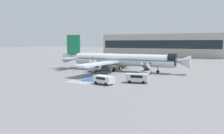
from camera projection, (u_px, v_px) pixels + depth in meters
ground_plane at (121, 71)px, 66.43m from camera, size 600.00×600.00×0.00m
apron_leadline_yellow at (122, 71)px, 66.20m from camera, size 75.01×2.01×0.01m
apron_stand_patch_blue at (98, 78)px, 52.89m from camera, size 4.63×10.12×0.01m
apron_walkway_bar_0 at (71, 81)px, 48.86m from camera, size 0.44×3.60×0.01m
apron_walkway_bar_1 at (75, 81)px, 48.34m from camera, size 0.44×3.60×0.01m
apron_walkway_bar_2 at (80, 82)px, 47.83m from camera, size 0.44×3.60×0.01m
apron_walkway_bar_3 at (84, 82)px, 47.31m from camera, size 0.44×3.60×0.01m
apron_walkway_bar_4 at (89, 83)px, 46.80m from camera, size 0.44×3.60×0.01m
apron_walkway_bar_5 at (94, 83)px, 46.29m from camera, size 0.44×3.60×0.01m
airliner at (120, 60)px, 66.12m from camera, size 40.48×35.32×11.08m
boarding_stairs_forward at (146, 71)px, 58.68m from camera, size 2.32×5.27×3.72m
boarding_stairs_aft at (95, 68)px, 64.99m from camera, size 2.32×5.27×3.77m
fuel_tanker at (132, 59)px, 91.82m from camera, size 2.70×9.14×3.61m
service_van_0 at (137, 77)px, 46.70m from camera, size 4.96×2.79×1.95m
service_van_1 at (104, 79)px, 45.09m from camera, size 4.54×2.82×1.76m
ground_crew_0 at (121, 69)px, 62.69m from camera, size 0.48×0.45×1.74m
ground_crew_1 at (111, 70)px, 60.85m from camera, size 0.47×0.31×1.61m
traffic_cone_0 at (171, 75)px, 55.90m from camera, size 0.41×0.41×0.45m
traffic_cone_1 at (61, 70)px, 65.18m from camera, size 0.59×0.59×0.66m
terminal_building at (160, 45)px, 132.57m from camera, size 71.12×12.10×13.56m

